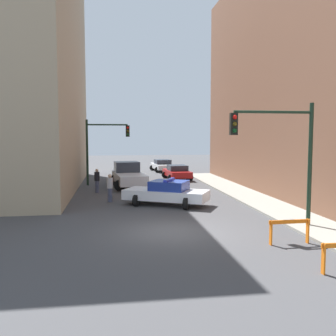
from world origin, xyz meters
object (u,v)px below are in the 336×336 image
Objects in this scene: parked_car_near at (177,172)px; pedestrian_corner at (97,180)px; parked_car_mid at (162,165)px; traffic_light_far at (101,142)px; police_car at (167,193)px; traffic_light_near at (285,146)px; barrier_mid at (289,227)px; white_truck at (128,175)px; pedestrian_crossing at (110,188)px.

pedestrian_corner reaches higher than parked_car_near.
pedestrian_corner reaches higher than parked_car_mid.
traffic_light_far is 1.04× the size of police_car.
traffic_light_far is 3.13× the size of pedestrian_corner.
pedestrian_corner is at bearing -138.34° from parked_car_near.
traffic_light_near is 1.04× the size of police_car.
parked_car_near is 20.37m from barrier_mid.
pedestrian_corner is at bearing -138.50° from white_truck.
parked_car_mid is at bearing -42.89° from pedestrian_corner.
parked_car_mid is at bearing 88.98° from parked_car_near.
parked_car_near is at bearing 37.23° from white_truck.
police_car reaches higher than parked_car_near.
white_truck is at bearing 41.14° from police_car.
parked_car_near is at bearing -63.91° from pedestrian_corner.
parked_car_near and parked_car_mid have the same top height.
pedestrian_crossing reaches higher than police_car.
traffic_light_far is 1.18× the size of parked_car_near.
police_car is 6.77m from pedestrian_corner.
barrier_mid is (0.94, -28.13, -0.06)m from parked_car_mid.
parked_car_near reaches higher than barrier_mid.
traffic_light_near is at bearing -91.79° from parked_car_mid.
traffic_light_near reaches higher than parked_car_mid.
parked_car_near is (-1.44, 18.12, -2.86)m from traffic_light_near.
police_car is 20.08m from parked_car_mid.
parked_car_mid is at bearing 59.17° from traffic_light_far.
traffic_light_far is 7.65m from parked_car_near.
pedestrian_crossing is (-7.32, 7.53, -2.67)m from traffic_light_near.
parked_car_near is at bearing -93.37° from parked_car_mid.
white_truck is 3.36× the size of pedestrian_crossing.
parked_car_near is 7.78m from parked_car_mid.
parked_car_near is 2.75× the size of barrier_mid.
traffic_light_far is 10.52m from police_car.
barrier_mid is (0.63, -20.36, -0.06)m from parked_car_near.
pedestrian_crossing is 11.74m from barrier_mid.
traffic_light_near is 3.25× the size of barrier_mid.
parked_car_mid is (2.39, 19.94, -0.05)m from police_car.
pedestrian_crossing is at bearing 134.21° from traffic_light_near.
traffic_light_far is 3.25× the size of barrier_mid.
traffic_light_near is at bearing -117.18° from police_car.
traffic_light_far reaches higher than parked_car_mid.
pedestrian_corner reaches higher than barrier_mid.
pedestrian_crossing is 1.04× the size of barrier_mid.
traffic_light_far reaches higher than parked_car_near.
pedestrian_corner is (-0.91, 3.81, 0.00)m from pedestrian_crossing.
parked_car_near is 12.12m from pedestrian_crossing.
traffic_light_far is 0.93× the size of white_truck.
traffic_light_far is at bearing 50.57° from police_car.
pedestrian_crossing is 1.00× the size of pedestrian_corner.
parked_car_mid is at bearing 93.85° from traffic_light_near.
police_car is 8.09m from white_truck.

